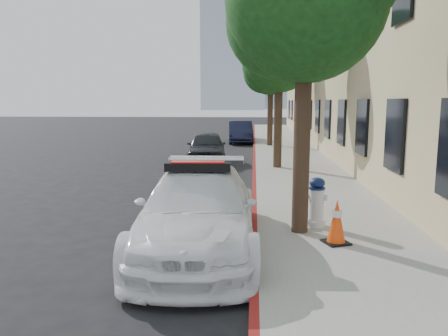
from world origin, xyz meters
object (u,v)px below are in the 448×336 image
police_car (198,210)px  parked_car_far (240,132)px  traffic_cone (337,222)px  parked_car_mid (207,147)px  fire_hydrant (317,203)px

police_car → parked_car_far: bearing=87.2°
police_car → traffic_cone: (2.35, 0.05, -0.17)m
parked_car_far → parked_car_mid: bearing=-101.1°
police_car → parked_car_far: (0.10, 19.65, -0.03)m
parked_car_mid → traffic_cone: bearing=-77.4°
police_car → parked_car_far: size_ratio=1.21×
police_car → parked_car_far: 19.65m
parked_car_mid → fire_hydrant: (3.18, -9.67, -0.03)m
fire_hydrant → traffic_cone: size_ratio=1.26×
parked_car_mid → parked_car_far: bearing=77.9°
fire_hydrant → traffic_cone: (0.20, -1.02, -0.09)m
parked_car_mid → traffic_cone: size_ratio=5.02×
police_car → fire_hydrant: police_car is taller
police_car → parked_car_mid: police_car is taller
police_car → traffic_cone: 2.36m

